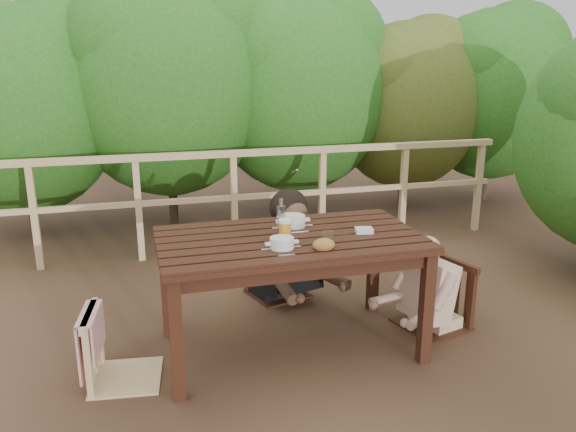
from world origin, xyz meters
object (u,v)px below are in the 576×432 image
object	(u,v)px
bread_roll	(324,245)
butter_tub	(364,232)
beer_glass	(285,231)
chair_far	(278,245)
tumbler	(328,238)
woman	(277,212)
bottle	(281,217)
diner_right	(440,250)
soup_far	(293,222)
chair_right	(435,268)
table	(290,294)
chair_left	(121,314)
soup_near	(282,244)

from	to	relation	value
bread_roll	butter_tub	size ratio (longest dim) A/B	1.21
beer_glass	butter_tub	world-z (taller)	beer_glass
chair_far	tumbler	world-z (taller)	chair_far
woman	bottle	distance (m)	0.82
diner_right	beer_glass	size ratio (longest dim) A/B	7.56
beer_glass	tumbler	size ratio (longest dim) A/B	1.79
soup_far	bread_roll	distance (m)	0.49
beer_glass	tumbler	bearing A→B (deg)	-23.65
diner_right	bottle	bearing A→B (deg)	71.21
soup_far	butter_tub	size ratio (longest dim) A/B	2.48
chair_far	woman	size ratio (longest dim) A/B	0.62
chair_right	bottle	distance (m)	1.19
woman	diner_right	xyz separation A→B (m)	(0.96, -0.85, -0.12)
table	beer_glass	size ratio (longest dim) A/B	10.98
soup_far	butter_tub	xyz separation A→B (m)	(0.40, -0.26, -0.02)
butter_tub	beer_glass	bearing A→B (deg)	-167.38
table	chair_right	world-z (taller)	chair_right
diner_right	bread_roll	world-z (taller)	diner_right
chair_right	soup_far	world-z (taller)	chair_right
table	beer_glass	bearing A→B (deg)	-126.78
woman	diner_right	world-z (taller)	woman
chair_far	butter_tub	bearing A→B (deg)	-87.18
table	soup_far	bearing A→B (deg)	69.28
table	soup_far	xyz separation A→B (m)	(0.07, 0.20, 0.43)
butter_tub	diner_right	bearing A→B (deg)	19.96
woman	diner_right	bearing A→B (deg)	121.29
chair_left	bread_roll	size ratio (longest dim) A/B	6.24
chair_right	diner_right	distance (m)	0.13
chair_right	soup_far	distance (m)	1.07
chair_left	chair_far	distance (m)	1.54
bottle	butter_tub	world-z (taller)	bottle
bottle	soup_far	bearing A→B (deg)	40.85
diner_right	soup_near	world-z (taller)	diner_right
chair_right	tumbler	world-z (taller)	chair_right
tumbler	beer_glass	bearing A→B (deg)	156.35
bottle	tumbler	distance (m)	0.37
table	tumbler	distance (m)	0.50
bread_roll	beer_glass	distance (m)	0.28
soup_near	bread_roll	size ratio (longest dim) A/B	1.79
soup_near	beer_glass	xyz separation A→B (m)	(0.05, 0.14, 0.03)
chair_far	diner_right	bearing A→B (deg)	-58.03
table	diner_right	size ratio (longest dim) A/B	1.45
chair_far	bottle	xyz separation A→B (m)	(-0.17, -0.76, 0.46)
table	chair_left	size ratio (longest dim) A/B	1.95
diner_right	bottle	world-z (taller)	diner_right
butter_tub	chair_right	bearing A→B (deg)	20.39
chair_far	chair_right	world-z (taller)	chair_right
table	diner_right	xyz separation A→B (m)	(1.10, 0.03, 0.19)
table	beer_glass	world-z (taller)	beer_glass
soup_far	beer_glass	distance (m)	0.30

